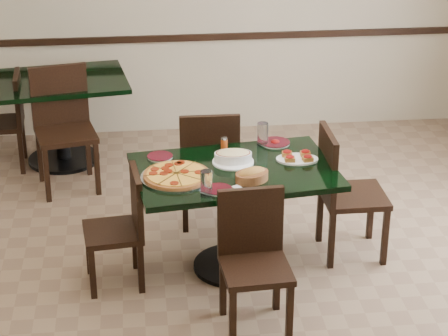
{
  "coord_description": "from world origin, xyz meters",
  "views": [
    {
      "loc": [
        -0.54,
        -4.97,
        3.15
      ],
      "look_at": [
        -0.02,
        0.0,
        0.85
      ],
      "focal_mm": 70.0,
      "sensor_mm": 36.0,
      "label": 1
    }
  ],
  "objects": [
    {
      "name": "chair_left",
      "position": [
        -0.67,
        0.08,
        0.44
      ],
      "size": [
        0.41,
        0.41,
        0.8
      ],
      "rotation": [
        0.0,
        0.0,
        -1.46
      ],
      "color": "black",
      "rests_on": "floor"
    },
    {
      "name": "floor",
      "position": [
        0.0,
        0.0,
        0.0
      ],
      "size": [
        5.5,
        5.5,
        0.0
      ],
      "primitive_type": "plane",
      "color": "brown",
      "rests_on": "ground"
    },
    {
      "name": "bruschetta_platter",
      "position": [
        0.51,
        0.28,
        0.77
      ],
      "size": [
        0.3,
        0.22,
        0.05
      ],
      "rotation": [
        0.0,
        0.0,
        -0.1
      ],
      "color": "white",
      "rests_on": "main_table"
    },
    {
      "name": "pepper_shaker",
      "position": [
        0.04,
        0.52,
        0.79
      ],
      "size": [
        0.05,
        0.05,
        0.08
      ],
      "color": "#D55116",
      "rests_on": "main_table"
    },
    {
      "name": "side_plate_far_r",
      "position": [
        0.4,
        0.57,
        0.76
      ],
      "size": [
        0.21,
        0.21,
        0.03
      ],
      "rotation": [
        0.0,
        0.0,
        0.14
      ],
      "color": "white",
      "rests_on": "main_table"
    },
    {
      "name": "side_plate_far_l",
      "position": [
        -0.41,
        0.42,
        0.76
      ],
      "size": [
        0.17,
        0.17,
        0.02
      ],
      "rotation": [
        0.0,
        0.0,
        0.34
      ],
      "color": "white",
      "rests_on": "main_table"
    },
    {
      "name": "side_plate_near",
      "position": [
        -0.07,
        -0.13,
        0.76
      ],
      "size": [
        0.17,
        0.17,
        0.02
      ],
      "rotation": [
        0.0,
        0.0,
        -0.18
      ],
      "color": "white",
      "rests_on": "main_table"
    },
    {
      "name": "back_chair_left",
      "position": [
        -1.63,
        2.05,
        0.46
      ],
      "size": [
        0.41,
        0.41,
        0.83
      ],
      "rotation": [
        0.0,
        0.0,
        -1.52
      ],
      "color": "black",
      "rests_on": "floor"
    },
    {
      "name": "pepperoni_pizza",
      "position": [
        -0.31,
        0.09,
        0.77
      ],
      "size": [
        0.46,
        0.46,
        0.04
      ],
      "rotation": [
        0.0,
        0.0,
        0.11
      ],
      "color": "silver",
      "rests_on": "main_table"
    },
    {
      "name": "chair_right",
      "position": [
        0.83,
        0.3,
        0.52
      ],
      "size": [
        0.44,
        0.44,
        0.93
      ],
      "rotation": [
        0.0,
        0.0,
        1.58
      ],
      "color": "black",
      "rests_on": "floor"
    },
    {
      "name": "main_table",
      "position": [
        0.07,
        0.18,
        0.57
      ],
      "size": [
        1.41,
        1.0,
        0.75
      ],
      "rotation": [
        0.0,
        0.0,
        0.13
      ],
      "color": "black",
      "rests_on": "floor"
    },
    {
      "name": "water_glass_a",
      "position": [
        0.31,
        0.56,
        0.83
      ],
      "size": [
        0.08,
        0.08,
        0.16
      ],
      "primitive_type": "cylinder",
      "color": "silver",
      "rests_on": "main_table"
    },
    {
      "name": "bread_basket",
      "position": [
        0.16,
        -0.01,
        0.79
      ],
      "size": [
        0.27,
        0.23,
        0.1
      ],
      "rotation": [
        0.0,
        0.0,
        0.41
      ],
      "color": "brown",
      "rests_on": "main_table"
    },
    {
      "name": "room_shell",
      "position": [
        1.02,
        1.73,
        1.17
      ],
      "size": [
        5.5,
        5.5,
        5.5
      ],
      "color": "white",
      "rests_on": "floor"
    },
    {
      "name": "napkin_setting",
      "position": [
        0.03,
        -0.16,
        0.75
      ],
      "size": [
        0.21,
        0.21,
        0.01
      ],
      "rotation": [
        0.0,
        0.0,
        0.49
      ],
      "color": "white",
      "rests_on": "main_table"
    },
    {
      "name": "lasagna_casserole",
      "position": [
        0.07,
        0.28,
        0.8
      ],
      "size": [
        0.28,
        0.28,
        0.09
      ],
      "rotation": [
        0.0,
        0.0,
        -0.03
      ],
      "color": "white",
      "rests_on": "main_table"
    },
    {
      "name": "back_chair_near",
      "position": [
        -1.15,
        1.67,
        0.56
      ],
      "size": [
        0.55,
        0.55,
        0.98
      ],
      "rotation": [
        0.0,
        0.0,
        0.22
      ],
      "color": "black",
      "rests_on": "floor"
    },
    {
      "name": "chair_far",
      "position": [
        -0.04,
        0.83,
        0.52
      ],
      "size": [
        0.43,
        0.43,
        0.92
      ],
      "rotation": [
        0.0,
        0.0,
        3.13
      ],
      "color": "black",
      "rests_on": "floor"
    },
    {
      "name": "chair_near",
      "position": [
        0.11,
        -0.45,
        0.48
      ],
      "size": [
        0.43,
        0.43,
        0.87
      ],
      "rotation": [
        0.0,
        0.0,
        0.06
      ],
      "color": "black",
      "rests_on": "floor"
    },
    {
      "name": "water_glass_b",
      "position": [
        -0.14,
        -0.17,
        0.83
      ],
      "size": [
        0.07,
        0.07,
        0.16
      ],
      "primitive_type": "cylinder",
      "color": "silver",
      "rests_on": "main_table"
    },
    {
      "name": "back_table",
      "position": [
        -1.21,
        2.13,
        0.52
      ],
      "size": [
        1.25,
        0.98,
        0.75
      ],
      "rotation": [
        0.0,
        0.0,
        0.15
      ],
      "color": "black",
      "rests_on": "floor"
    }
  ]
}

